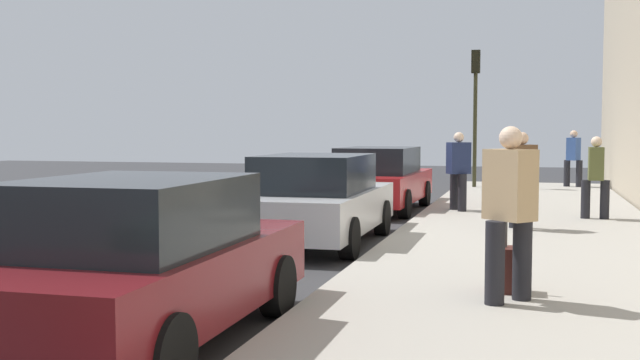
{
  "coord_description": "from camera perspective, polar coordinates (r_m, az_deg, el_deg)",
  "views": [
    {
      "loc": [
        -12.61,
        -3.27,
        1.93
      ],
      "look_at": [
        -1.25,
        -0.14,
        1.15
      ],
      "focal_mm": 43.04,
      "sensor_mm": 36.0,
      "label": 1
    }
  ],
  "objects": [
    {
      "name": "ground_plane",
      "position": [
        13.17,
        0.84,
        -4.65
      ],
      "size": [
        56.0,
        56.0,
        0.0
      ],
      "primitive_type": "plane",
      "color": "#333335"
    },
    {
      "name": "sidewalk",
      "position": [
        12.75,
        15.4,
        -4.72
      ],
      "size": [
        28.0,
        4.6,
        0.15
      ],
      "primitive_type": "cube",
      "color": "#A39E93",
      "rests_on": "ground"
    },
    {
      "name": "lane_stripe_centre",
      "position": [
        14.31,
        -11.69,
        -4.03
      ],
      "size": [
        28.0,
        0.14,
        0.01
      ],
      "primitive_type": "cube",
      "color": "gold",
      "rests_on": "ground"
    },
    {
      "name": "parked_car_maroon",
      "position": [
        7.01,
        -13.19,
        -5.97
      ],
      "size": [
        4.12,
        1.92,
        1.51
      ],
      "color": "black",
      "rests_on": "ground"
    },
    {
      "name": "parked_car_silver",
      "position": [
        12.81,
        -0.19,
        -1.47
      ],
      "size": [
        4.44,
        1.93,
        1.51
      ],
      "color": "black",
      "rests_on": "ground"
    },
    {
      "name": "parked_car_red",
      "position": [
        18.11,
        4.46,
        0.06
      ],
      "size": [
        4.59,
        1.97,
        1.51
      ],
      "color": "black",
      "rests_on": "ground"
    },
    {
      "name": "pedestrian_olive_coat",
      "position": [
        16.2,
        19.81,
        0.36
      ],
      "size": [
        0.45,
        0.54,
        1.64
      ],
      "color": "black",
      "rests_on": "sidewalk"
    },
    {
      "name": "pedestrian_tan_coat",
      "position": [
        8.1,
        13.91,
        -2.1
      ],
      "size": [
        0.56,
        0.57,
        1.81
      ],
      "color": "black",
      "rests_on": "sidewalk"
    },
    {
      "name": "pedestrian_navy_coat",
      "position": [
        17.06,
        10.26,
        0.83
      ],
      "size": [
        0.51,
        0.55,
        1.72
      ],
      "color": "black",
      "rests_on": "sidewalk"
    },
    {
      "name": "pedestrian_blue_coat",
      "position": [
        25.05,
        18.32,
        1.66
      ],
      "size": [
        0.55,
        0.55,
        1.75
      ],
      "color": "black",
      "rests_on": "sidewalk"
    },
    {
      "name": "pedestrian_brown_coat",
      "position": [
        14.13,
        14.75,
        0.19
      ],
      "size": [
        0.52,
        0.55,
        1.73
      ],
      "color": "black",
      "rests_on": "sidewalk"
    },
    {
      "name": "traffic_light_pole",
      "position": [
        24.2,
        11.48,
        6.25
      ],
      "size": [
        0.35,
        0.26,
        4.21
      ],
      "color": "#2D2D19",
      "rests_on": "sidewalk"
    },
    {
      "name": "rolling_suitcase",
      "position": [
        8.7,
        13.63,
        -6.46
      ],
      "size": [
        0.34,
        0.22,
        0.85
      ],
      "color": "#471E19",
      "rests_on": "sidewalk"
    }
  ]
}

